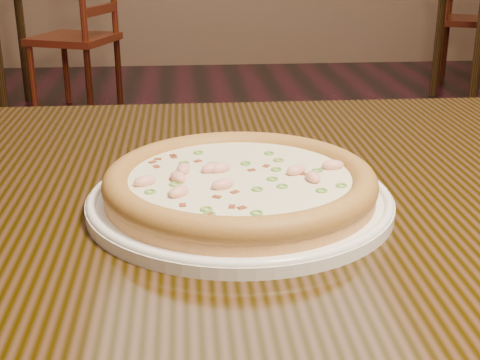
{
  "coord_description": "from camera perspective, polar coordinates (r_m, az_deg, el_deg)",
  "views": [
    {
      "loc": [
        -0.36,
        -0.85,
        1.02
      ],
      "look_at": [
        -0.31,
        -0.21,
        0.78
      ],
      "focal_mm": 50.0,
      "sensor_mm": 36.0,
      "label": 1
    }
  ],
  "objects": [
    {
      "name": "chair_c",
      "position": [
        4.99,
        18.69,
        12.85
      ],
      "size": [
        0.56,
        0.56,
        0.95
      ],
      "color": "#561412",
      "rests_on": "ground"
    },
    {
      "name": "pizza",
      "position": [
        0.69,
        -0.01,
        -0.23
      ],
      "size": [
        0.28,
        0.28,
        0.03
      ],
      "color": "tan",
      "rests_on": "plate"
    },
    {
      "name": "hero_table",
      "position": [
        0.81,
        8.27,
        -7.07
      ],
      "size": [
        1.2,
        0.8,
        0.75
      ],
      "color": "black",
      "rests_on": "ground"
    },
    {
      "name": "plate",
      "position": [
        0.7,
        0.0,
        -1.63
      ],
      "size": [
        0.32,
        0.32,
        0.02
      ],
      "color": "white",
      "rests_on": "hero_table"
    },
    {
      "name": "chair_b",
      "position": [
        4.02,
        -13.33,
        11.72
      ],
      "size": [
        0.55,
        0.55,
        0.95
      ],
      "color": "#561412",
      "rests_on": "ground"
    }
  ]
}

